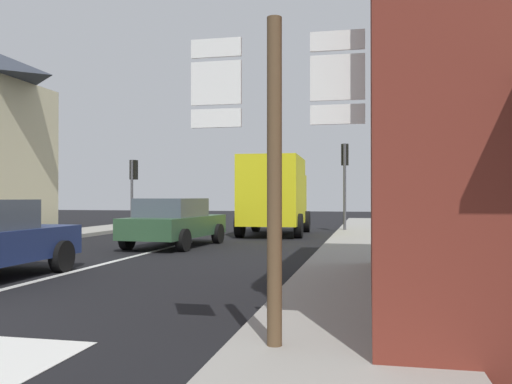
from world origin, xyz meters
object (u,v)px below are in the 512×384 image
at_px(traffic_light_far_left, 133,178).
at_px(traffic_light_far_right, 345,167).
at_px(delivery_truck, 275,193).
at_px(route_sign_post, 275,155).
at_px(sedan_far, 174,222).

distance_m(traffic_light_far_left, traffic_light_far_right, 9.68).
height_order(delivery_truck, route_sign_post, route_sign_post).
relative_size(sedan_far, delivery_truck, 0.85).
bearing_deg(delivery_truck, sedan_far, -111.04).
xyz_separation_m(traffic_light_far_left, traffic_light_far_right, (9.67, -0.22, 0.39)).
distance_m(sedan_far, delivery_truck, 5.97).
bearing_deg(traffic_light_far_left, sedan_far, -57.15).
xyz_separation_m(sedan_far, delivery_truck, (2.12, 5.51, 0.89)).
bearing_deg(delivery_truck, traffic_light_far_right, 34.44).
bearing_deg(sedan_far, traffic_light_far_left, 122.85).
bearing_deg(delivery_truck, traffic_light_far_left, 163.68).
bearing_deg(traffic_light_far_left, route_sign_post, -61.37).
relative_size(sedan_far, traffic_light_far_left, 1.35).
bearing_deg(sedan_far, traffic_light_far_right, 56.87).
height_order(route_sign_post, traffic_light_far_right, traffic_light_far_right).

